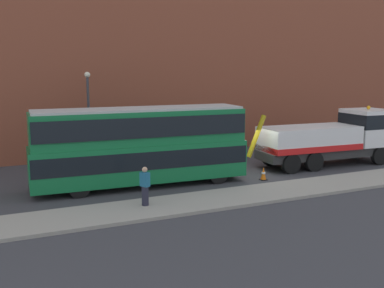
# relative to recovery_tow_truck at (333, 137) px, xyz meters

# --- Properties ---
(ground_plane) EXTENTS (120.00, 120.00, 0.00)m
(ground_plane) POSITION_rel_recovery_tow_truck_xyz_m (-6.05, 0.12, -1.76)
(ground_plane) COLOR #38383D
(near_kerb) EXTENTS (60.00, 2.80, 0.15)m
(near_kerb) POSITION_rel_recovery_tow_truck_xyz_m (-6.05, -4.08, -1.68)
(near_kerb) COLOR gray
(near_kerb) RESTS_ON ground_plane
(building_facade) EXTENTS (60.00, 1.50, 16.00)m
(building_facade) POSITION_rel_recovery_tow_truck_xyz_m (-6.05, 8.59, 6.31)
(building_facade) COLOR brown
(building_facade) RESTS_ON ground_plane
(recovery_tow_truck) EXTENTS (10.20, 3.07, 3.67)m
(recovery_tow_truck) POSITION_rel_recovery_tow_truck_xyz_m (0.00, 0.00, 0.00)
(recovery_tow_truck) COLOR #2D2D2D
(recovery_tow_truck) RESTS_ON ground_plane
(double_decker_bus) EXTENTS (11.14, 3.08, 4.06)m
(double_decker_bus) POSITION_rel_recovery_tow_truck_xyz_m (-12.62, 0.02, 0.47)
(double_decker_bus) COLOR #146B38
(double_decker_bus) RESTS_ON ground_plane
(pedestrian_onlooker) EXTENTS (0.41, 0.47, 1.71)m
(pedestrian_onlooker) POSITION_rel_recovery_tow_truck_xyz_m (-13.69, -3.79, -0.77)
(pedestrian_onlooker) COLOR #232333
(pedestrian_onlooker) RESTS_ON near_kerb
(traffic_cone_near_bus) EXTENTS (0.36, 0.36, 0.72)m
(traffic_cone_near_bus) POSITION_rel_recovery_tow_truck_xyz_m (-6.16, -1.59, -1.42)
(traffic_cone_near_bus) COLOR orange
(traffic_cone_near_bus) RESTS_ON ground_plane
(street_lamp) EXTENTS (0.36, 0.36, 5.83)m
(street_lamp) POSITION_rel_recovery_tow_truck_xyz_m (-13.92, 6.40, 1.71)
(street_lamp) COLOR #38383D
(street_lamp) RESTS_ON ground_plane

